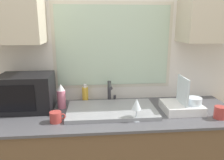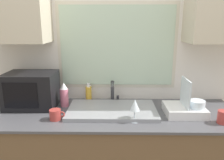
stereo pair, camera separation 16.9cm
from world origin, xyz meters
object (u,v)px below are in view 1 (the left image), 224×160
(faucet, at_px, (110,90))
(spray_bottle, at_px, (61,97))
(dish_rack, at_px, (183,105))
(wine_glass, at_px, (137,105))
(mug_near_sink, at_px, (56,117))
(microwave, at_px, (27,92))
(soap_bottle, at_px, (85,94))

(faucet, xyz_separation_m, spray_bottle, (-0.42, -0.09, -0.02))
(dish_rack, distance_m, wine_glass, 0.45)
(faucet, bearing_deg, wine_glass, -67.62)
(mug_near_sink, bearing_deg, spray_bottle, 88.98)
(microwave, height_order, mug_near_sink, microwave)
(faucet, distance_m, microwave, 0.71)
(microwave, bearing_deg, wine_glass, -19.05)
(soap_bottle, xyz_separation_m, wine_glass, (0.39, -0.44, 0.05))
(soap_bottle, bearing_deg, faucet, -10.39)
(mug_near_sink, bearing_deg, soap_bottle, 63.68)
(dish_rack, bearing_deg, mug_near_sink, -173.65)
(faucet, distance_m, dish_rack, 0.64)
(dish_rack, distance_m, soap_bottle, 0.86)
(dish_rack, height_order, soap_bottle, dish_rack)
(faucet, relative_size, spray_bottle, 0.93)
(dish_rack, height_order, wine_glass, dish_rack)
(dish_rack, bearing_deg, microwave, 172.97)
(spray_bottle, xyz_separation_m, mug_near_sink, (-0.01, -0.28, -0.06))
(mug_near_sink, relative_size, wine_glass, 0.66)
(soap_bottle, bearing_deg, mug_near_sink, -116.32)
(faucet, height_order, mug_near_sink, faucet)
(soap_bottle, height_order, mug_near_sink, soap_bottle)
(wine_glass, bearing_deg, soap_bottle, 131.64)
(dish_rack, relative_size, soap_bottle, 1.75)
(microwave, bearing_deg, faucet, 7.95)
(faucet, relative_size, microwave, 0.47)
(dish_rack, distance_m, spray_bottle, 1.02)
(faucet, height_order, wine_glass, faucet)
(wine_glass, bearing_deg, spray_bottle, 152.19)
(spray_bottle, xyz_separation_m, wine_glass, (0.59, -0.31, 0.03))
(spray_bottle, bearing_deg, wine_glass, -27.81)
(spray_bottle, xyz_separation_m, soap_bottle, (0.20, 0.13, -0.03))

